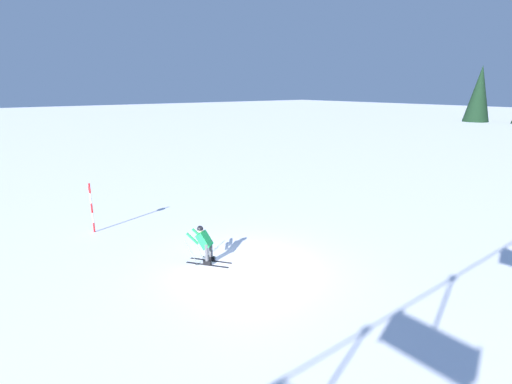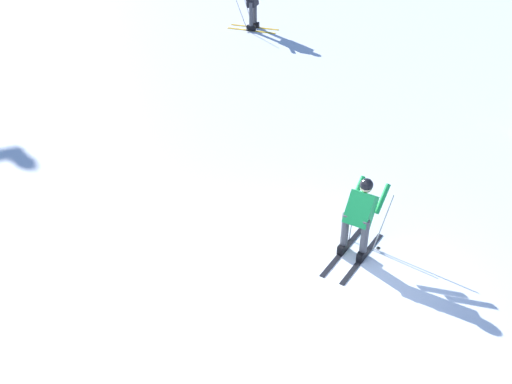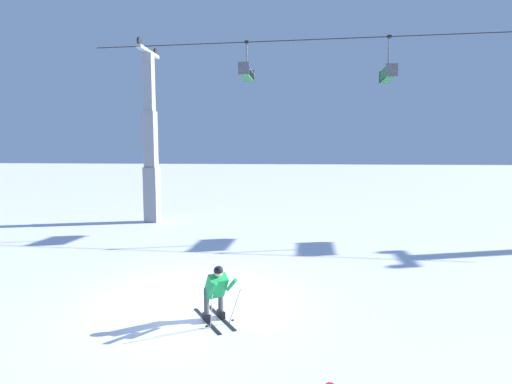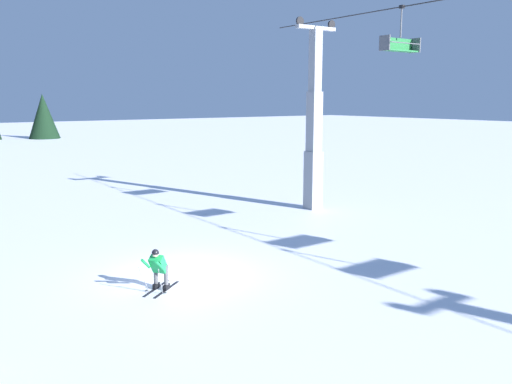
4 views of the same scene
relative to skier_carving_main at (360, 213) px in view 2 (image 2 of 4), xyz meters
The scene contains 3 objects.
ground_plane 1.79m from the skier_carving_main, 124.93° to the left, with size 260.00×260.00×0.00m, color white.
skier_carving_main is the anchor object (origin of this frame).
skier_distant_uphill 11.55m from the skier_carving_main, 12.19° to the right, with size 1.39×1.51×1.58m.
Camera 2 is at (-6.56, 3.49, 6.93)m, focal length 45.06 mm.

